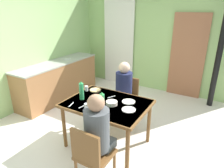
{
  "coord_description": "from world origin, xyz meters",
  "views": [
    {
      "loc": [
        1.75,
        -2.38,
        2.11
      ],
      "look_at": [
        0.31,
        0.08,
        1.01
      ],
      "focal_mm": 31.96,
      "sensor_mm": 36.0,
      "label": 1
    }
  ],
  "objects_px": {
    "chair_far_diner": "(126,97)",
    "person_far_diner": "(124,86)",
    "serving_bowl_center": "(112,103)",
    "kitchen_counter": "(59,80)",
    "water_bottle_green_far": "(102,103)",
    "water_bottle_green_near": "(81,91)",
    "person_near_diner": "(97,128)",
    "dining_table": "(107,107)",
    "chair_near_diner": "(92,155)"
  },
  "relations": [
    {
      "from": "water_bottle_green_near",
      "to": "chair_near_diner",
      "type": "bearing_deg",
      "value": -46.05
    },
    {
      "from": "water_bottle_green_far",
      "to": "water_bottle_green_near",
      "type": "bearing_deg",
      "value": 159.62
    },
    {
      "from": "chair_far_diner",
      "to": "serving_bowl_center",
      "type": "relative_size",
      "value": 5.12
    },
    {
      "from": "person_near_diner",
      "to": "person_far_diner",
      "type": "distance_m",
      "value": 1.4
    },
    {
      "from": "chair_near_diner",
      "to": "serving_bowl_center",
      "type": "xyz_separation_m",
      "value": [
        -0.19,
        0.78,
        0.29
      ]
    },
    {
      "from": "kitchen_counter",
      "to": "dining_table",
      "type": "xyz_separation_m",
      "value": [
        1.99,
        -0.98,
        0.23
      ]
    },
    {
      "from": "dining_table",
      "to": "water_bottle_green_far",
      "type": "height_order",
      "value": "water_bottle_green_far"
    },
    {
      "from": "chair_near_diner",
      "to": "water_bottle_green_near",
      "type": "relative_size",
      "value": 2.89
    },
    {
      "from": "chair_far_diner",
      "to": "person_far_diner",
      "type": "relative_size",
      "value": 1.13
    },
    {
      "from": "person_near_diner",
      "to": "person_far_diner",
      "type": "relative_size",
      "value": 1.0
    },
    {
      "from": "water_bottle_green_far",
      "to": "serving_bowl_center",
      "type": "height_order",
      "value": "water_bottle_green_far"
    },
    {
      "from": "water_bottle_green_far",
      "to": "serving_bowl_center",
      "type": "distance_m",
      "value": 0.28
    },
    {
      "from": "dining_table",
      "to": "chair_far_diner",
      "type": "distance_m",
      "value": 0.84
    },
    {
      "from": "chair_near_diner",
      "to": "serving_bowl_center",
      "type": "distance_m",
      "value": 0.86
    },
    {
      "from": "person_far_diner",
      "to": "water_bottle_green_near",
      "type": "relative_size",
      "value": 2.56
    },
    {
      "from": "person_near_diner",
      "to": "water_bottle_green_near",
      "type": "relative_size",
      "value": 2.56
    },
    {
      "from": "kitchen_counter",
      "to": "water_bottle_green_far",
      "type": "bearing_deg",
      "value": -31.22
    },
    {
      "from": "kitchen_counter",
      "to": "water_bottle_green_near",
      "type": "relative_size",
      "value": 7.5
    },
    {
      "from": "chair_near_diner",
      "to": "chair_far_diner",
      "type": "bearing_deg",
      "value": 102.3
    },
    {
      "from": "serving_bowl_center",
      "to": "dining_table",
      "type": "bearing_deg",
      "value": 163.39
    },
    {
      "from": "person_far_diner",
      "to": "serving_bowl_center",
      "type": "relative_size",
      "value": 4.53
    },
    {
      "from": "person_far_diner",
      "to": "serving_bowl_center",
      "type": "height_order",
      "value": "person_far_diner"
    },
    {
      "from": "dining_table",
      "to": "chair_near_diner",
      "type": "height_order",
      "value": "chair_near_diner"
    },
    {
      "from": "kitchen_counter",
      "to": "person_far_diner",
      "type": "height_order",
      "value": "person_far_diner"
    },
    {
      "from": "dining_table",
      "to": "chair_near_diner",
      "type": "bearing_deg",
      "value": -70.59
    },
    {
      "from": "dining_table",
      "to": "chair_far_diner",
      "type": "xyz_separation_m",
      "value": [
        -0.07,
        0.81,
        -0.18
      ]
    },
    {
      "from": "person_far_diner",
      "to": "water_bottle_green_near",
      "type": "xyz_separation_m",
      "value": [
        -0.33,
        -0.78,
        0.12
      ]
    },
    {
      "from": "person_far_diner",
      "to": "water_bottle_green_near",
      "type": "height_order",
      "value": "person_far_diner"
    },
    {
      "from": "person_near_diner",
      "to": "water_bottle_green_far",
      "type": "xyz_separation_m",
      "value": [
        -0.19,
        0.39,
        0.12
      ]
    },
    {
      "from": "person_near_diner",
      "to": "kitchen_counter",
      "type": "bearing_deg",
      "value": 143.95
    },
    {
      "from": "person_near_diner",
      "to": "person_far_diner",
      "type": "height_order",
      "value": "same"
    },
    {
      "from": "kitchen_counter",
      "to": "chair_near_diner",
      "type": "relative_size",
      "value": 2.59
    },
    {
      "from": "water_bottle_green_near",
      "to": "serving_bowl_center",
      "type": "distance_m",
      "value": 0.52
    },
    {
      "from": "person_near_diner",
      "to": "serving_bowl_center",
      "type": "relative_size",
      "value": 4.53
    },
    {
      "from": "chair_far_diner",
      "to": "kitchen_counter",
      "type": "bearing_deg",
      "value": -4.79
    },
    {
      "from": "water_bottle_green_near",
      "to": "serving_bowl_center",
      "type": "relative_size",
      "value": 1.77
    },
    {
      "from": "dining_table",
      "to": "person_far_diner",
      "type": "relative_size",
      "value": 1.61
    },
    {
      "from": "chair_near_diner",
      "to": "water_bottle_green_near",
      "type": "xyz_separation_m",
      "value": [
        -0.69,
        0.71,
        0.4
      ]
    },
    {
      "from": "dining_table",
      "to": "person_near_diner",
      "type": "height_order",
      "value": "person_near_diner"
    },
    {
      "from": "water_bottle_green_near",
      "to": "water_bottle_green_far",
      "type": "height_order",
      "value": "water_bottle_green_far"
    },
    {
      "from": "kitchen_counter",
      "to": "water_bottle_green_far",
      "type": "height_order",
      "value": "water_bottle_green_far"
    },
    {
      "from": "chair_far_diner",
      "to": "water_bottle_green_near",
      "type": "height_order",
      "value": "water_bottle_green_near"
    },
    {
      "from": "person_near_diner",
      "to": "water_bottle_green_near",
      "type": "bearing_deg",
      "value": 140.01
    },
    {
      "from": "chair_near_diner",
      "to": "water_bottle_green_far",
      "type": "relative_size",
      "value": 2.88
    },
    {
      "from": "serving_bowl_center",
      "to": "person_far_diner",
      "type": "bearing_deg",
      "value": 103.39
    },
    {
      "from": "serving_bowl_center",
      "to": "kitchen_counter",
      "type": "bearing_deg",
      "value": 154.27
    },
    {
      "from": "kitchen_counter",
      "to": "person_near_diner",
      "type": "distance_m",
      "value": 2.83
    },
    {
      "from": "chair_far_diner",
      "to": "serving_bowl_center",
      "type": "xyz_separation_m",
      "value": [
        0.17,
        -0.84,
        0.29
      ]
    },
    {
      "from": "water_bottle_green_near",
      "to": "serving_bowl_center",
      "type": "height_order",
      "value": "water_bottle_green_near"
    },
    {
      "from": "person_near_diner",
      "to": "water_bottle_green_far",
      "type": "relative_size",
      "value": 2.55
    }
  ]
}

